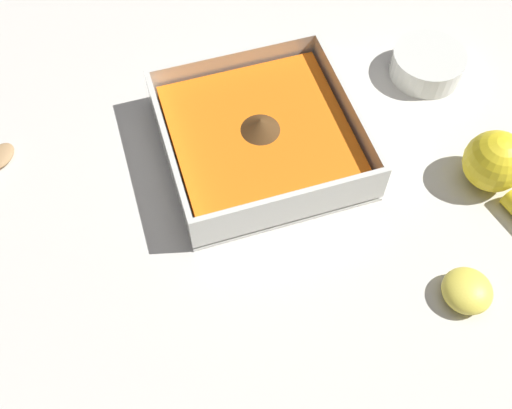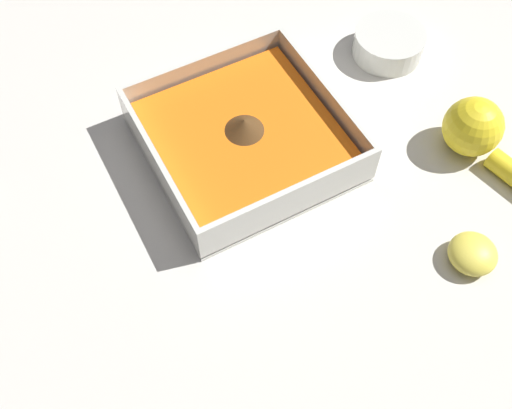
{
  "view_description": "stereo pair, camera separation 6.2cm",
  "coord_description": "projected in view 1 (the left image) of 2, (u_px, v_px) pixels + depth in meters",
  "views": [
    {
      "loc": [
        -0.43,
        0.16,
        0.56
      ],
      "look_at": [
        -0.11,
        0.06,
        0.03
      ],
      "focal_mm": 42.0,
      "sensor_mm": 36.0,
      "label": 1
    },
    {
      "loc": [
        -0.4,
        0.21,
        0.56
      ],
      "look_at": [
        -0.11,
        0.06,
        0.03
      ],
      "focal_mm": 42.0,
      "sensor_mm": 36.0,
      "label": 2
    }
  ],
  "objects": [
    {
      "name": "ground_plane",
      "position": [
        273.0,
        129.0,
        0.72
      ],
      "size": [
        4.0,
        4.0,
        0.0
      ],
      "primitive_type": "plane",
      "color": "beige"
    },
    {
      "name": "square_dish",
      "position": [
        260.0,
        139.0,
        0.68
      ],
      "size": [
        0.22,
        0.22,
        0.06
      ],
      "color": "silver",
      "rests_on": "ground_plane"
    },
    {
      "name": "spice_bowl",
      "position": [
        427.0,
        65.0,
        0.75
      ],
      "size": [
        0.09,
        0.09,
        0.03
      ],
      "color": "silver",
      "rests_on": "ground_plane"
    },
    {
      "name": "lemon_squeezer",
      "position": [
        507.0,
        177.0,
        0.64
      ],
      "size": [
        0.2,
        0.08,
        0.07
      ],
      "rotation": [
        0.0,
        0.0,
        0.21
      ],
      "color": "yellow",
      "rests_on": "ground_plane"
    },
    {
      "name": "lemon_half",
      "position": [
        467.0,
        291.0,
        0.59
      ],
      "size": [
        0.05,
        0.05,
        0.03
      ],
      "color": "#EFDB4C",
      "rests_on": "ground_plane"
    }
  ]
}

